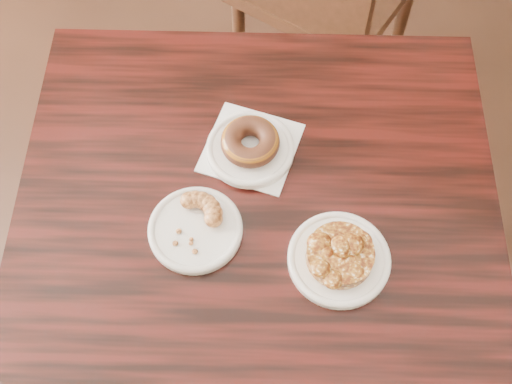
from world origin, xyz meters
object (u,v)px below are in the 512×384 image
(apple_fritter, at_px, (340,254))
(cruller_fragment, at_px, (194,225))
(glazed_donut, at_px, (250,142))
(cafe_table, at_px, (256,294))

(apple_fritter, xyz_separation_m, cruller_fragment, (-0.24, -0.03, -0.00))
(glazed_donut, bearing_deg, cafe_table, -65.96)
(apple_fritter, bearing_deg, cruller_fragment, -173.33)
(glazed_donut, relative_size, cruller_fragment, 1.01)
(cafe_table, relative_size, cruller_fragment, 8.03)
(cafe_table, distance_m, apple_fritter, 0.43)
(glazed_donut, xyz_separation_m, apple_fritter, (0.20, -0.15, -0.00))
(cafe_table, height_order, apple_fritter, apple_fritter)
(cafe_table, distance_m, glazed_donut, 0.43)
(cafe_table, height_order, cruller_fragment, cruller_fragment)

